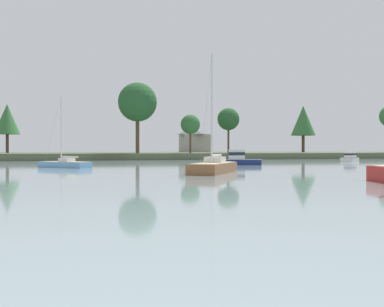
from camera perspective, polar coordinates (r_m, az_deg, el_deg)
far_shore_bank at (r=113.82m, az=-9.12°, el=-0.21°), size 237.76×56.50×1.33m
sailboat_skyblue at (r=51.97m, az=-16.36°, el=-1.58°), size 6.04×6.24×8.79m
cruiser_navy at (r=59.39m, az=5.66°, el=-1.01°), size 6.77×4.02×3.49m
sailboat_wood at (r=38.57m, az=2.87°, el=-2.19°), size 6.86×8.53×11.04m
cruiser_white at (r=84.01m, az=20.12°, el=-0.66°), size 6.23×5.76×3.29m
shore_tree_right at (r=134.46m, az=14.38°, el=4.17°), size 7.25×7.25×13.89m
shore_tree_center at (r=92.73m, az=-0.22°, el=3.82°), size 4.16×4.16×8.23m
shore_tree_center_right at (r=92.91m, az=-7.17°, el=6.67°), size 8.22×8.22×14.90m
shore_tree_inland_c at (r=102.39m, az=4.80°, el=4.48°), size 5.20×5.20×10.50m
shore_tree_inland_a at (r=111.45m, az=-23.08°, el=4.16°), size 5.82×5.82×11.54m
cottage_eastern at (r=131.90m, az=0.32°, el=1.89°), size 8.00×10.01×7.60m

